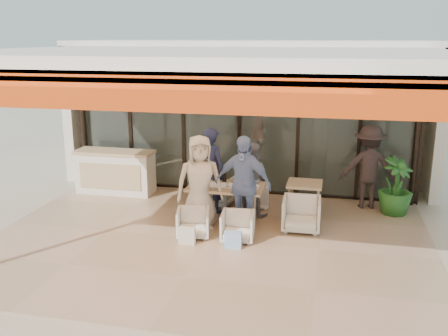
% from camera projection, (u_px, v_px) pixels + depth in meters
% --- Properties ---
extents(ground, '(70.00, 70.00, 0.00)m').
position_uv_depth(ground, '(208.00, 241.00, 9.12)').
color(ground, '#C6B293').
rests_on(ground, ground).
extents(terrace_floor, '(8.00, 6.00, 0.01)m').
position_uv_depth(terrace_floor, '(208.00, 240.00, 9.12)').
color(terrace_floor, tan).
rests_on(terrace_floor, ground).
extents(terrace_structure, '(8.00, 6.00, 3.40)m').
position_uv_depth(terrace_structure, '(202.00, 60.00, 8.04)').
color(terrace_structure, silver).
rests_on(terrace_structure, ground).
extents(glass_storefront, '(8.08, 0.10, 3.20)m').
position_uv_depth(glass_storefront, '(240.00, 127.00, 11.55)').
color(glass_storefront, '#9EADA3').
rests_on(glass_storefront, ground).
extents(interior_block, '(9.05, 3.62, 3.52)m').
position_uv_depth(interior_block, '(256.00, 89.00, 13.57)').
color(interior_block, silver).
rests_on(interior_block, ground).
extents(host_counter, '(1.85, 0.65, 1.04)m').
position_uv_depth(host_counter, '(115.00, 172.00, 11.75)').
color(host_counter, silver).
rests_on(host_counter, ground).
extents(dining_table, '(1.50, 0.90, 0.93)m').
position_uv_depth(dining_table, '(226.00, 188.00, 9.94)').
color(dining_table, tan).
rests_on(dining_table, ground).
extents(chair_far_left, '(0.81, 0.77, 0.73)m').
position_uv_depth(chair_far_left, '(217.00, 189.00, 11.00)').
color(chair_far_left, silver).
rests_on(chair_far_left, ground).
extents(chair_far_right, '(0.69, 0.66, 0.61)m').
position_uv_depth(chair_far_right, '(254.00, 194.00, 10.84)').
color(chair_far_right, silver).
rests_on(chair_far_right, ground).
extents(chair_near_left, '(0.70, 0.67, 0.60)m').
position_uv_depth(chair_near_left, '(193.00, 222.00, 9.22)').
color(chair_near_left, silver).
rests_on(chair_near_left, ground).
extents(chair_near_right, '(0.63, 0.60, 0.60)m').
position_uv_depth(chair_near_right, '(238.00, 225.00, 9.04)').
color(chair_near_right, silver).
rests_on(chair_near_right, ground).
extents(diner_navy, '(0.78, 0.66, 1.83)m').
position_uv_depth(diner_navy, '(211.00, 170.00, 10.38)').
color(diner_navy, '#1A223A').
rests_on(diner_navy, ground).
extents(diner_grey, '(0.87, 0.75, 1.57)m').
position_uv_depth(diner_grey, '(251.00, 179.00, 10.24)').
color(diner_grey, slate).
rests_on(diner_grey, ground).
extents(diner_cream, '(1.04, 0.87, 1.83)m').
position_uv_depth(diner_cream, '(200.00, 182.00, 9.53)').
color(diner_cream, beige).
rests_on(diner_cream, ground).
extents(diner_periwinkle, '(1.15, 0.63, 1.87)m').
position_uv_depth(diner_periwinkle, '(243.00, 184.00, 9.35)').
color(diner_periwinkle, '#7C99D0').
rests_on(diner_periwinkle, ground).
extents(tote_bag_cream, '(0.30, 0.10, 0.34)m').
position_uv_depth(tote_bag_cream, '(187.00, 236.00, 8.88)').
color(tote_bag_cream, silver).
rests_on(tote_bag_cream, ground).
extents(tote_bag_blue, '(0.30, 0.10, 0.34)m').
position_uv_depth(tote_bag_blue, '(233.00, 240.00, 8.70)').
color(tote_bag_blue, '#99BFD8').
rests_on(tote_bag_blue, ground).
extents(side_table, '(0.70, 0.70, 0.74)m').
position_uv_depth(side_table, '(305.00, 188.00, 10.14)').
color(side_table, tan).
rests_on(side_table, ground).
extents(side_chair, '(0.73, 0.68, 0.73)m').
position_uv_depth(side_chair, '(301.00, 213.00, 9.50)').
color(side_chair, silver).
rests_on(side_chair, ground).
extents(standing_woman, '(1.25, 0.82, 1.82)m').
position_uv_depth(standing_woman, '(368.00, 167.00, 10.65)').
color(standing_woman, black).
rests_on(standing_woman, ground).
extents(potted_palm, '(0.97, 0.97, 1.23)m').
position_uv_depth(potted_palm, '(396.00, 187.00, 10.30)').
color(potted_palm, '#1E5919').
rests_on(potted_palm, ground).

